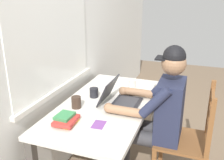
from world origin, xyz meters
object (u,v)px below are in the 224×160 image
laptop (119,98)px  computer_mouse (130,92)px  desk (107,112)px  wooden_chair (189,141)px  seated_person (157,111)px  landscape_photo_print (99,125)px  coffee_mug_spare (76,102)px  coffee_mug_white (132,84)px  book_stack_main (66,120)px  coffee_mug_dark (94,92)px

laptop → computer_mouse: (0.24, -0.03, -0.03)m
desk → wooden_chair: 0.74m
seated_person → landscape_photo_print: bearing=137.1°
laptop → computer_mouse: 0.25m
desk → coffee_mug_spare: coffee_mug_spare is taller
wooden_chair → coffee_mug_spare: 0.99m
coffee_mug_white → book_stack_main: size_ratio=0.59×
seated_person → coffee_mug_white: size_ratio=10.79×
coffee_mug_white → wooden_chair: bearing=-123.3°
seated_person → desk: bearing=91.6°
book_stack_main → laptop: bearing=-29.0°
desk → coffee_mug_spare: size_ratio=12.16×
computer_mouse → laptop: bearing=172.4°
wooden_chair → computer_mouse: bearing=66.5°
wooden_chair → coffee_mug_white: 0.78m
coffee_mug_white → desk: bearing=164.1°
coffee_mug_spare → book_stack_main: 0.28m
wooden_chair → coffee_mug_dark: bearing=85.1°
seated_person → wooden_chair: 0.36m
wooden_chair → desk: bearing=91.0°
wooden_chair → computer_mouse: size_ratio=9.56×
computer_mouse → coffee_mug_white: (0.14, 0.02, 0.03)m
coffee_mug_dark → book_stack_main: size_ratio=0.59×
coffee_mug_spare → book_stack_main: bearing=-168.7°
desk → computer_mouse: 0.32m
coffee_mug_spare → coffee_mug_dark: bearing=-10.5°
laptop → coffee_mug_white: (0.39, -0.01, -0.00)m
coffee_mug_spare → coffee_mug_white: bearing=-29.0°
desk → coffee_mug_white: 0.45m
seated_person → laptop: size_ratio=3.82×
seated_person → coffee_mug_white: seated_person is taller
desk → laptop: bearing=-78.5°
desk → coffee_mug_dark: size_ratio=12.10×
desk → book_stack_main: bearing=161.2°
seated_person → book_stack_main: size_ratio=6.32×
computer_mouse → coffee_mug_dark: bearing=120.9°
wooden_chair → laptop: size_ratio=2.90×
wooden_chair → coffee_mug_white: size_ratio=8.18×
seated_person → coffee_mug_spare: 0.67m
wooden_chair → coffee_mug_white: bearing=56.7°
coffee_mug_spare → landscape_photo_print: size_ratio=0.90×
laptop → coffee_mug_spare: laptop is taller
desk → landscape_photo_print: bearing=-167.5°
seated_person → coffee_mug_spare: size_ratio=10.73×
computer_mouse → landscape_photo_print: computer_mouse is taller
seated_person → landscape_photo_print: size_ratio=9.70×
seated_person → book_stack_main: (-0.45, 0.59, 0.05)m
desk → seated_person: size_ratio=1.13×
coffee_mug_white → book_stack_main: (-0.85, 0.27, -0.01)m
computer_mouse → landscape_photo_print: (-0.64, 0.06, -0.02)m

